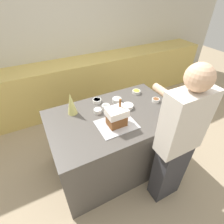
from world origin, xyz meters
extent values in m
plane|color=tan|center=(0.00, 0.00, 0.00)|extent=(12.00, 12.00, 0.00)
cube|color=beige|center=(0.00, 2.03, 1.30)|extent=(8.00, 0.05, 2.60)
cube|color=#DBBC60|center=(0.00, 1.70, 0.48)|extent=(6.00, 0.60, 0.96)
cube|color=#514C47|center=(0.00, 0.00, 0.45)|extent=(1.57, 0.99, 0.89)
cube|color=silver|center=(-0.05, -0.16, 0.90)|extent=(0.43, 0.34, 0.01)
cube|color=brown|center=(-0.05, -0.16, 0.97)|extent=(0.20, 0.15, 0.13)
cube|color=white|center=(-0.05, -0.16, 1.07)|extent=(0.22, 0.17, 0.08)
cylinder|color=brown|center=(0.00, -0.14, 1.16)|extent=(0.02, 0.02, 0.09)
cone|color=#DBD675|center=(-0.43, 0.27, 1.04)|extent=(0.12, 0.12, 0.28)
cylinder|color=white|center=(-0.07, 0.35, 0.92)|extent=(0.11, 0.11, 0.04)
cylinder|color=#4770DB|center=(-0.07, 0.35, 0.93)|extent=(0.09, 0.09, 0.01)
cylinder|color=silver|center=(-0.15, 0.14, 0.92)|extent=(0.10, 0.10, 0.05)
cylinder|color=#4770DB|center=(-0.15, 0.14, 0.94)|extent=(0.08, 0.08, 0.01)
cylinder|color=white|center=(0.63, 0.01, 0.92)|extent=(0.10, 0.10, 0.04)
cylinder|color=brown|center=(0.63, 0.01, 0.93)|extent=(0.08, 0.08, 0.01)
cylinder|color=white|center=(0.23, 0.06, 0.92)|extent=(0.14, 0.14, 0.04)
cylinder|color=white|center=(0.23, 0.06, 0.93)|extent=(0.11, 0.11, 0.01)
cylinder|color=silver|center=(0.17, 0.24, 0.92)|extent=(0.12, 0.12, 0.05)
cylinder|color=yellow|center=(0.17, 0.24, 0.94)|extent=(0.10, 0.10, 0.01)
cylinder|color=silver|center=(-0.02, 0.18, 0.91)|extent=(0.10, 0.10, 0.04)
cylinder|color=white|center=(-0.02, 0.18, 0.93)|extent=(0.08, 0.08, 0.01)
cylinder|color=silver|center=(0.52, 0.31, 0.92)|extent=(0.11, 0.11, 0.04)
cylinder|color=yellow|center=(0.52, 0.31, 0.93)|extent=(0.09, 0.09, 0.01)
cube|color=#333338|center=(0.36, -0.68, 0.42)|extent=(0.35, 0.19, 0.84)
cube|color=silver|center=(0.36, -0.68, 1.17)|extent=(0.45, 0.20, 0.66)
sphere|color=#DBAD89|center=(0.36, -0.68, 1.61)|extent=(0.23, 0.23, 0.23)
cylinder|color=#DBAD89|center=(0.36, -0.46, 1.31)|extent=(0.08, 0.45, 0.08)
camera|label=1|loc=(-0.77, -1.45, 2.20)|focal=28.00mm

